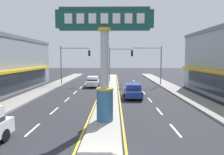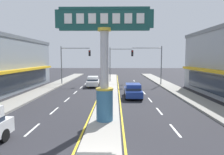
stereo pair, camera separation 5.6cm
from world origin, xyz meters
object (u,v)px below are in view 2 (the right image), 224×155
(traffic_light_right_side, at_px, (150,58))
(sedan_far_right_lane, at_px, (93,81))
(district_sign, at_px, (104,63))
(traffic_light_median_far, at_px, (118,59))
(traffic_light_left_side, at_px, (72,58))
(sedan_near_left_lane, at_px, (133,90))

(traffic_light_right_side, distance_m, sedan_far_right_lane, 9.70)
(district_sign, distance_m, traffic_light_median_far, 22.77)
(district_sign, bearing_deg, traffic_light_left_side, 107.98)
(district_sign, xyz_separation_m, traffic_light_left_side, (-6.25, 19.26, 0.25))
(district_sign, bearing_deg, traffic_light_median_far, 86.78)
(district_sign, bearing_deg, traffic_light_right_side, 71.56)
(traffic_light_median_far, bearing_deg, traffic_light_right_side, -38.72)
(district_sign, relative_size, sedan_near_left_lane, 1.72)
(traffic_light_right_side, xyz_separation_m, sedan_near_left_lane, (-3.59, -10.14, -3.46))
(traffic_light_left_side, distance_m, sedan_near_left_lane, 14.31)
(traffic_light_left_side, distance_m, traffic_light_right_side, 12.51)
(traffic_light_left_side, distance_m, sedan_far_right_lane, 5.42)
(district_sign, distance_m, traffic_light_right_side, 19.76)
(sedan_far_right_lane, xyz_separation_m, sedan_near_left_lane, (5.33, -8.51, 0.00))
(traffic_light_left_side, height_order, traffic_light_right_side, same)
(sedan_far_right_lane, distance_m, sedan_near_left_lane, 10.04)
(traffic_light_right_side, bearing_deg, traffic_light_left_side, 177.65)
(traffic_light_median_far, bearing_deg, traffic_light_left_side, -155.22)
(traffic_light_median_far, bearing_deg, sedan_near_left_lane, -84.40)
(traffic_light_left_side, xyz_separation_m, sedan_far_right_lane, (3.58, -2.14, -3.46))
(traffic_light_left_side, relative_size, sedan_near_left_lane, 1.43)
(district_sign, distance_m, sedan_near_left_lane, 9.56)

